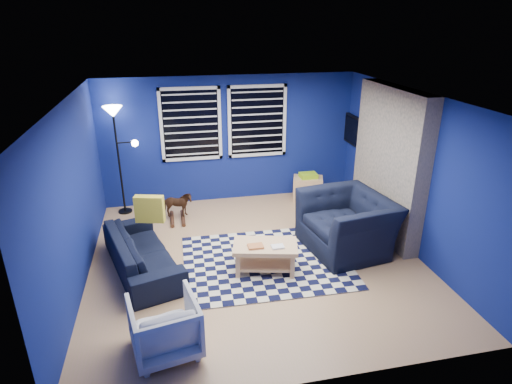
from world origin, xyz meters
TOP-DOWN VIEW (x-y plane):
  - floor at (0.00, 0.00)m, footprint 5.00×5.00m
  - ceiling at (0.00, 0.00)m, footprint 5.00×5.00m
  - wall_back at (0.00, 2.50)m, footprint 5.00×0.00m
  - wall_left at (-2.50, 0.00)m, footprint 0.00×5.00m
  - wall_right at (2.50, 0.00)m, footprint 0.00×5.00m
  - fireplace at (2.36, 0.50)m, footprint 0.65×2.00m
  - window_left at (-0.75, 2.46)m, footprint 1.17×0.06m
  - window_right at (0.55, 2.46)m, footprint 1.17×0.06m
  - tv at (2.45, 2.00)m, footprint 0.07×1.00m
  - rug at (0.13, -0.12)m, footprint 2.54×2.06m
  - sofa at (-1.71, 0.08)m, footprint 2.09×1.28m
  - armchair_big at (1.50, 0.03)m, footprint 1.55×1.41m
  - armchair_bent at (-1.40, -1.73)m, footprint 0.85×0.86m
  - rocking_horse at (-1.14, 1.64)m, footprint 0.29×0.58m
  - coffee_table at (0.06, -0.35)m, footprint 1.02×0.73m
  - cabinet at (1.52, 2.07)m, footprint 0.68×0.56m
  - floor_lamp at (-2.10, 2.23)m, footprint 0.56×0.34m
  - throw_pillow at (-1.56, 0.50)m, footprint 0.46×0.24m

SIDE VIEW (x-z plane):
  - floor at x=0.00m, z-range 0.00..0.00m
  - rug at x=0.13m, z-range 0.00..0.02m
  - cabinet at x=1.52m, z-range -0.03..0.55m
  - sofa at x=-1.71m, z-range 0.00..0.57m
  - rocking_horse at x=-1.14m, z-range 0.07..0.55m
  - coffee_table at x=0.06m, z-range 0.09..0.55m
  - armchair_bent at x=-1.40m, z-range 0.00..0.67m
  - armchair_big at x=1.50m, z-range 0.00..0.90m
  - throw_pillow at x=-1.56m, z-range 0.57..0.99m
  - fireplace at x=2.36m, z-range -0.05..2.45m
  - wall_back at x=0.00m, z-range -1.25..3.75m
  - wall_left at x=-2.50m, z-range -1.25..3.75m
  - wall_right at x=2.50m, z-range -1.25..3.75m
  - tv at x=2.45m, z-range 1.11..1.69m
  - window_left at x=-0.75m, z-range 0.89..2.31m
  - window_right at x=0.55m, z-range 0.89..2.31m
  - floor_lamp at x=-2.10m, z-range 0.65..2.70m
  - ceiling at x=0.00m, z-range 2.50..2.50m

